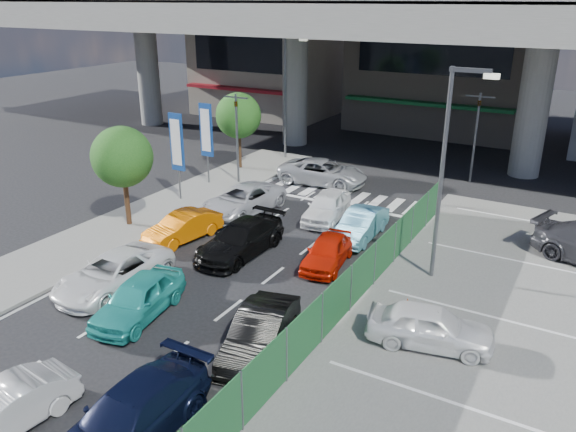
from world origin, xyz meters
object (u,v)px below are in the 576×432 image
Objects in this scene: minivan_navy_back at (130,417)px; taxi_orange_left at (183,227)px; tree_near at (122,157)px; sedan_black_mid at (241,239)px; taxi_teal_mid at (138,298)px; traffic_light_left at (236,116)px; signboard_far at (206,133)px; street_lamp_right at (448,159)px; wagon_silver_front_left at (243,200)px; signboard_near at (177,145)px; sedan_white_mid_left at (114,273)px; hatch_black_mid_right at (260,334)px; crossing_wagon_silver at (323,172)px; kei_truck_front_right at (361,225)px; hatch_white_back_mid at (3,410)px; taxi_orange_right at (328,251)px; traffic_light_right at (478,116)px; tree_far at (238,116)px; street_lamp_left at (288,87)px; parked_sedan_white at (430,326)px; sedan_white_front_mid at (327,206)px; traffic_cone at (407,307)px.

taxi_orange_left is (-6.80, 10.18, -0.06)m from minivan_navy_back.
sedan_black_mid is at bearing 0.29° from tree_near.
tree_near reaches higher than taxi_teal_mid.
traffic_light_left is 1.11× the size of signboard_far.
wagon_silver_front_left is (-10.45, 2.13, -4.08)m from street_lamp_right.
signboard_near is 11.92m from taxi_teal_mid.
street_lamp_right is 1.66× the size of sedan_white_mid_left.
tree_near is (-14.17, -2.00, -1.38)m from street_lamp_right.
hatch_black_mid_right is 9.41m from taxi_orange_left.
taxi_teal_mid is at bearing -56.89° from signboard_near.
minivan_navy_back is at bearing -171.30° from crossing_wagon_silver.
wagon_silver_front_left reaches higher than taxi_orange_left.
traffic_light_left reaches higher than kei_truck_front_right.
taxi_orange_right is at bearing 83.53° from hatch_white_back_mid.
traffic_light_right is at bearing 68.26° from taxi_orange_left.
traffic_light_left is 0.65× the size of street_lamp_right.
taxi_orange_left is (4.11, -10.51, -2.76)m from tree_far.
crossing_wagon_silver is at bearing -39.43° from street_lamp_left.
street_lamp_left is at bearing 111.11° from minivan_navy_back.
taxi_orange_right is (-4.15, -1.09, -4.15)m from street_lamp_right.
street_lamp_right is at bearing 52.80° from hatch_black_mid_right.
minivan_navy_back is 1.25× the size of taxi_orange_left.
tree_near reaches higher than minivan_navy_back.
street_lamp_right is at bearing -6.43° from wagon_silver_front_left.
taxi_orange_right is at bearing 5.18° from tree_near.
tree_far is (-0.60, 6.51, 0.32)m from signboard_near.
minivan_navy_back is at bearing 30.61° from hatch_white_back_mid.
taxi_teal_mid is at bearing -66.80° from tree_far.
crossing_wagon_silver is (4.44, -3.65, -4.06)m from street_lamp_left.
parked_sedan_white is at bearing -39.32° from tree_far.
sedan_black_mid is at bearing -165.82° from street_lamp_right.
sedan_black_mid reaches higher than taxi_orange_right.
street_lamp_left is 2.20× the size of taxi_orange_right.
minivan_navy_back is at bearing -91.18° from kei_truck_front_right.
traffic_light_left is 1.05× the size of wagon_silver_front_left.
traffic_light_left is 1.29× the size of sedan_white_front_mid.
street_lamp_left reaches higher than traffic_light_right.
taxi_teal_mid is 9.11m from traffic_cone.
minivan_navy_back is at bearing -90.00° from sedan_white_front_mid.
traffic_light_left is 5.83m from wagon_silver_front_left.
street_lamp_right is 17.27m from tree_far.
tree_far is (-1.60, 2.50, -0.55)m from traffic_light_left.
hatch_black_mid_right is (4.72, 0.23, 0.00)m from taxi_teal_mid.
wagon_silver_front_left is (4.32, -2.86, -2.37)m from signboard_far.
street_lamp_left reaches higher than tree_far.
taxi_teal_mid is 0.85× the size of sedan_black_mid.
sedan_white_front_mid is (-6.38, 3.41, -4.08)m from street_lamp_right.
tree_far is 19.28m from traffic_cone.
sedan_white_front_mid is at bearing -30.67° from tree_far.
hatch_black_mid_right is 1.15× the size of taxi_orange_right.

